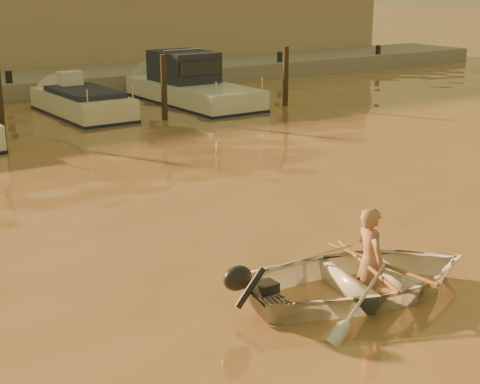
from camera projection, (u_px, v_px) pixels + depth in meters
ground_plane at (363, 331)px, 9.13m from camera, size 160.00×160.00×0.00m
dinghy at (363, 278)px, 10.13m from camera, size 3.84×3.08×0.71m
person at (370, 261)px, 10.11m from camera, size 0.47×0.62×1.54m
outboard_motor at (264, 292)px, 9.56m from camera, size 0.96×0.57×0.70m
oar_port at (379, 263)px, 10.18m from camera, size 0.07×2.10×0.13m
oar_starboard at (367, 265)px, 10.10m from camera, size 0.83×1.97×0.13m
moored_boat_3 at (82, 108)px, 23.38m from camera, size 1.80×5.30×0.95m
moored_boat_4 at (193, 85)px, 25.49m from camera, size 2.20×6.80×1.75m
piling_2 at (0, 106)px, 19.69m from camera, size 0.18×0.18×2.20m
piling_3 at (164, 91)px, 22.41m from camera, size 0.18×0.18×2.20m
piling_4 at (286, 79)px, 24.96m from camera, size 0.18×0.18×2.20m
fender_d at (117, 120)px, 22.13m from camera, size 0.30×0.30×0.30m
fender_e at (255, 109)px, 24.00m from camera, size 0.30×0.30×0.30m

